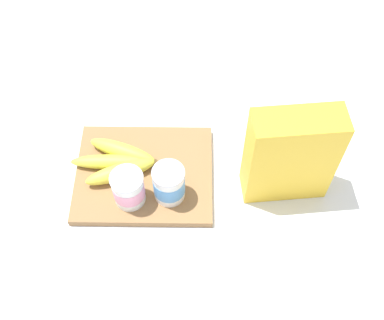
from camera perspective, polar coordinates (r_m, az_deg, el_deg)
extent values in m
plane|color=white|center=(1.11, -5.57, -1.90)|extent=(2.40, 2.40, 0.00)
cube|color=olive|center=(1.10, -5.61, -1.64)|extent=(0.30, 0.25, 0.02)
cube|color=yellow|center=(1.01, 11.43, 0.47)|extent=(0.19, 0.09, 0.24)
cylinder|color=white|center=(1.02, -2.70, -2.84)|extent=(0.07, 0.07, 0.09)
cylinder|color=#5193D1|center=(1.02, -2.70, -2.84)|extent=(0.07, 0.07, 0.04)
cylinder|color=silver|center=(0.98, -2.81, -1.51)|extent=(0.07, 0.07, 0.00)
cylinder|color=white|center=(1.03, -7.44, -3.38)|extent=(0.07, 0.07, 0.08)
cylinder|color=pink|center=(1.03, -7.44, -3.38)|extent=(0.07, 0.07, 0.04)
cylinder|color=silver|center=(0.99, -7.71, -2.14)|extent=(0.07, 0.07, 0.00)
ellipsoid|color=yellow|center=(1.11, -8.16, 1.05)|extent=(0.16, 0.09, 0.04)
ellipsoid|color=yellow|center=(1.10, -9.26, -0.22)|extent=(0.19, 0.04, 0.03)
ellipsoid|color=yellow|center=(1.08, -8.37, -1.37)|extent=(0.16, 0.09, 0.04)
cylinder|color=brown|center=(1.09, -4.37, -0.43)|extent=(0.01, 0.01, 0.02)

